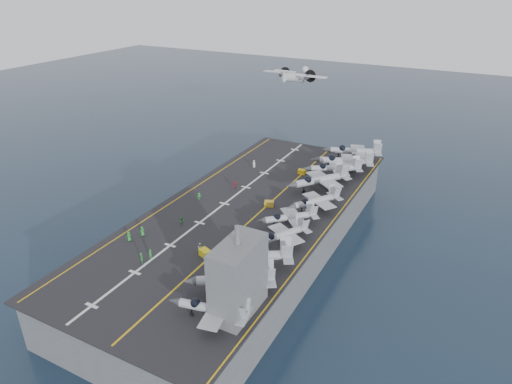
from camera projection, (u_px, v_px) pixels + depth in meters
The scene contains 31 objects.
ground at pixel (248, 249), 105.58m from camera, with size 500.00×500.00×0.00m, color #142135.
hull at pixel (248, 230), 103.43m from camera, with size 36.00×90.00×10.00m, color #56595E.
flight_deck at pixel (248, 210), 101.18m from camera, with size 38.00×92.00×0.40m, color black.
foul_line at pixel (260, 212), 99.82m from camera, with size 0.35×90.00×0.02m, color gold.
landing_centerline at pixel (224, 204), 103.62m from camera, with size 0.50×90.00×0.02m, color silver.
deck_edge_port at pixel (185, 194), 108.26m from camera, with size 0.25×90.00×0.02m, color gold.
deck_edge_stbd at pixel (327, 229), 93.27m from camera, with size 0.25×90.00×0.02m, color gold.
island_superstructure at pixel (238, 270), 67.61m from camera, with size 5.00×10.00×15.00m, color #56595E, non-canonical shape.
fighter_jet_0 at pixel (213, 309), 67.76m from camera, with size 14.29×10.87×4.48m, color gray, non-canonical shape.
fighter_jet_1 at pixel (235, 278), 73.84m from camera, with size 18.04×16.44×5.21m, color #939CA2, non-canonical shape.
fighter_jet_2 at pixel (254, 255), 79.74m from camera, with size 19.06×17.10×5.52m, color gray, non-canonical shape.
fighter_jet_3 at pixel (283, 234), 87.28m from camera, with size 13.74×15.22×4.40m, color gray, non-canonical shape.
fighter_jet_4 at pixel (290, 216), 93.51m from camera, with size 15.35×15.18×4.50m, color gray, non-canonical shape.
fighter_jet_5 at pixel (316, 200), 100.02m from camera, with size 14.97×16.12×4.66m, color #9BA2AB, non-canonical shape.
fighter_jet_6 at pixel (321, 179), 109.13m from camera, with size 18.72×19.68×5.70m, color #9EA8AE, non-canonical shape.
fighter_jet_7 at pixel (336, 168), 116.12m from camera, with size 18.12×16.31×5.25m, color gray, non-canonical shape.
fighter_jet_8 at pixel (346, 160), 120.06m from camera, with size 19.05×15.82×5.66m, color #9CA5AD, non-canonical shape.
tow_cart_a at pixel (205, 253), 84.06m from camera, with size 2.64×2.19×1.36m, color gold, non-canonical shape.
tow_cart_b at pixel (269, 204), 102.31m from camera, with size 2.39×1.96×1.24m, color gold, non-canonical shape.
tow_cart_c at pixel (302, 172), 118.87m from camera, with size 2.03×1.38×1.18m, color #E2B10D, non-canonical shape.
crew_0 at pixel (142, 231), 90.58m from camera, with size 1.14×1.39×2.00m, color #268C33.
crew_1 at pixel (142, 258), 82.03m from camera, with size 1.48×1.37×2.05m, color #268C33.
crew_2 at pixel (182, 221), 94.56m from camera, with size 1.25×1.20×1.74m, color #298332.
crew_3 at pixel (199, 196), 105.22m from camera, with size 1.14×1.20×1.67m, color green.
crew_4 at pixel (235, 185), 110.58m from camera, with size 1.45×1.43×2.04m, color maroon.
crew_5 at pixel (254, 164), 122.74m from camera, with size 1.27×0.91×1.99m, color white.
crew_6 at pixel (150, 254), 83.16m from camera, with size 0.88×1.26×2.03m, color #278C36.
crew_7 at pixel (200, 248), 85.18m from camera, with size 1.19×0.82×1.94m, color white.
transport_plane at pixel (294, 78), 148.65m from camera, with size 23.10×16.42×5.27m, color silver, non-canonical shape.
fighter_jet_9 at pixel (355, 150), 126.84m from camera, with size 19.05×15.82×5.66m, color #9CA5AD, non-canonical shape.
crew_8 at pixel (129, 236), 88.82m from camera, with size 1.14×1.39×2.00m, color #268C33.
Camera 1 is at (43.55, -78.22, 57.55)m, focal length 32.00 mm.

